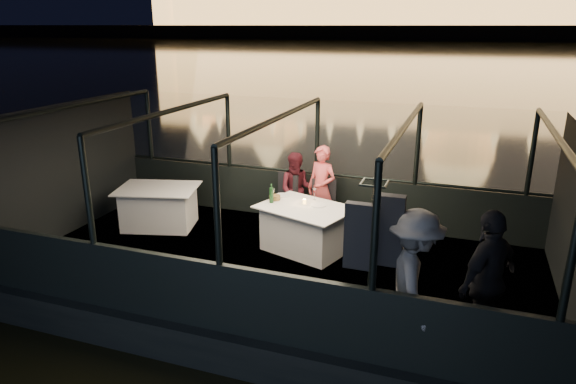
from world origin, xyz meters
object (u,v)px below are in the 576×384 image
(chair_port_right, at_px, (321,209))
(dining_table_aft, at_px, (159,207))
(person_man_maroon, at_px, (297,187))
(passenger_stripe, at_px, (414,280))
(coat_stand, at_px, (370,269))
(passenger_dark, at_px, (488,279))
(dining_table_central, at_px, (305,229))
(wine_bottle, at_px, (271,194))
(chair_port_left, at_px, (284,205))
(person_woman_coral, at_px, (321,190))

(chair_port_right, bearing_deg, dining_table_aft, -175.57)
(person_man_maroon, bearing_deg, passenger_stripe, -67.82)
(coat_stand, distance_m, passenger_dark, 1.32)
(chair_port_right, distance_m, passenger_dark, 3.82)
(dining_table_aft, distance_m, person_man_maroon, 2.57)
(dining_table_central, height_order, wine_bottle, wine_bottle)
(wine_bottle, bearing_deg, chair_port_left, 94.36)
(coat_stand, xyz_separation_m, passenger_dark, (1.28, 0.30, -0.05))
(dining_table_central, height_order, person_woman_coral, person_woman_coral)
(chair_port_left, height_order, passenger_dark, passenger_dark)
(chair_port_left, xyz_separation_m, chair_port_right, (0.68, 0.04, 0.00))
(person_man_maroon, bearing_deg, dining_table_central, -80.10)
(dining_table_central, distance_m, person_woman_coral, 1.07)
(wine_bottle, bearing_deg, person_woman_coral, 59.39)
(passenger_dark, xyz_separation_m, wine_bottle, (-3.33, 1.85, 0.06))
(chair_port_left, xyz_separation_m, person_woman_coral, (0.64, 0.20, 0.30))
(dining_table_central, bearing_deg, person_woman_coral, 91.13)
(person_woman_coral, bearing_deg, passenger_stripe, -37.88)
(coat_stand, distance_m, person_woman_coral, 3.46)
(person_woman_coral, height_order, wine_bottle, person_woman_coral)
(coat_stand, relative_size, person_man_maroon, 1.43)
(dining_table_aft, bearing_deg, passenger_dark, -19.16)
(coat_stand, xyz_separation_m, passenger_stripe, (0.50, 0.01, -0.05))
(person_man_maroon, bearing_deg, chair_port_right, -32.89)
(dining_table_central, distance_m, passenger_stripe, 2.92)
(chair_port_left, distance_m, wine_bottle, 0.91)
(coat_stand, bearing_deg, person_man_maroon, 121.79)
(chair_port_right, distance_m, person_woman_coral, 0.34)
(chair_port_right, bearing_deg, dining_table_central, -100.86)
(chair_port_left, relative_size, chair_port_right, 1.05)
(passenger_dark, bearing_deg, coat_stand, -42.96)
(passenger_stripe, xyz_separation_m, passenger_dark, (0.78, 0.29, 0.00))
(dining_table_central, height_order, chair_port_left, chair_port_left)
(passenger_stripe, distance_m, passenger_dark, 0.83)
(person_man_maroon, distance_m, passenger_stripe, 3.95)
(passenger_stripe, bearing_deg, chair_port_left, 24.64)
(dining_table_aft, distance_m, passenger_stripe, 5.33)
(person_woman_coral, height_order, passenger_dark, passenger_dark)
(dining_table_central, height_order, person_man_maroon, person_man_maroon)
(passenger_stripe, height_order, passenger_dark, passenger_dark)
(dining_table_central, bearing_deg, coat_stand, -55.62)
(passenger_stripe, bearing_deg, dining_table_central, 25.51)
(person_man_maroon, bearing_deg, coat_stand, -74.06)
(chair_port_left, xyz_separation_m, person_man_maroon, (0.18, 0.19, 0.30))
(chair_port_right, xyz_separation_m, passenger_dark, (2.71, -2.66, 0.40))
(coat_stand, height_order, person_woman_coral, coat_stand)
(wine_bottle, bearing_deg, dining_table_aft, 177.54)
(passenger_stripe, bearing_deg, chair_port_right, 16.00)
(person_man_maroon, relative_size, passenger_stripe, 0.83)
(chair_port_right, height_order, coat_stand, coat_stand)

